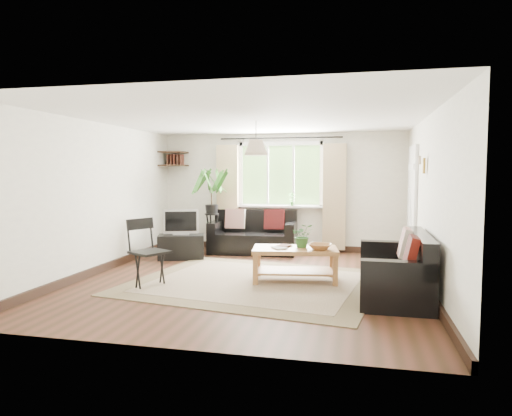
% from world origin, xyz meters
% --- Properties ---
extents(floor, '(5.50, 5.50, 0.00)m').
position_xyz_m(floor, '(0.00, 0.00, 0.00)').
color(floor, '#331E11').
rests_on(floor, ground).
extents(ceiling, '(5.50, 5.50, 0.00)m').
position_xyz_m(ceiling, '(0.00, 0.00, 2.40)').
color(ceiling, white).
rests_on(ceiling, floor).
extents(wall_back, '(5.00, 0.02, 2.40)m').
position_xyz_m(wall_back, '(0.00, 2.75, 1.20)').
color(wall_back, white).
rests_on(wall_back, floor).
extents(wall_front, '(5.00, 0.02, 2.40)m').
position_xyz_m(wall_front, '(0.00, -2.75, 1.20)').
color(wall_front, white).
rests_on(wall_front, floor).
extents(wall_left, '(0.02, 5.50, 2.40)m').
position_xyz_m(wall_left, '(-2.50, 0.00, 1.20)').
color(wall_left, white).
rests_on(wall_left, floor).
extents(wall_right, '(0.02, 5.50, 2.40)m').
position_xyz_m(wall_right, '(2.50, 0.00, 1.20)').
color(wall_right, white).
rests_on(wall_right, floor).
extents(rug, '(3.84, 3.43, 0.02)m').
position_xyz_m(rug, '(0.10, -0.14, 0.01)').
color(rug, beige).
rests_on(rug, floor).
extents(window, '(2.50, 0.16, 2.16)m').
position_xyz_m(window, '(0.00, 2.71, 1.55)').
color(window, white).
rests_on(window, wall_back).
extents(door, '(0.06, 0.96, 2.06)m').
position_xyz_m(door, '(2.47, 1.70, 1.00)').
color(door, silver).
rests_on(door, wall_right).
extents(corner_shelf, '(0.50, 0.50, 0.34)m').
position_xyz_m(corner_shelf, '(-2.25, 2.50, 1.89)').
color(corner_shelf, black).
rests_on(corner_shelf, wall_back).
extents(pendant_lamp, '(0.36, 0.36, 0.54)m').
position_xyz_m(pendant_lamp, '(0.00, 0.40, 2.05)').
color(pendant_lamp, beige).
rests_on(pendant_lamp, ceiling).
extents(wall_sconce, '(0.12, 0.12, 0.28)m').
position_xyz_m(wall_sconce, '(2.43, 0.30, 1.74)').
color(wall_sconce, beige).
rests_on(wall_sconce, wall_right).
extents(sofa_back, '(1.74, 0.94, 0.80)m').
position_xyz_m(sofa_back, '(-0.47, 2.26, 0.40)').
color(sofa_back, black).
rests_on(sofa_back, floor).
extents(sofa_right, '(1.69, 0.85, 0.79)m').
position_xyz_m(sofa_right, '(2.02, -0.49, 0.40)').
color(sofa_right, black).
rests_on(sofa_right, floor).
extents(coffee_table, '(1.31, 0.84, 0.50)m').
position_xyz_m(coffee_table, '(0.67, 0.05, 0.25)').
color(coffee_table, brown).
rests_on(coffee_table, floor).
extents(table_plant, '(0.37, 0.34, 0.35)m').
position_xyz_m(table_plant, '(0.77, 0.12, 0.68)').
color(table_plant, '#2D6026').
rests_on(table_plant, coffee_table).
extents(bowl, '(0.36, 0.36, 0.08)m').
position_xyz_m(bowl, '(1.03, -0.01, 0.54)').
color(bowl, '#A16937').
rests_on(bowl, coffee_table).
extents(book_a, '(0.28, 0.30, 0.02)m').
position_xyz_m(book_a, '(0.37, -0.10, 0.51)').
color(book_a, silver).
rests_on(book_a, coffee_table).
extents(book_b, '(0.24, 0.28, 0.02)m').
position_xyz_m(book_b, '(0.40, 0.15, 0.51)').
color(book_b, brown).
rests_on(book_b, coffee_table).
extents(tv_stand, '(0.94, 0.72, 0.45)m').
position_xyz_m(tv_stand, '(-1.65, 1.37, 0.22)').
color(tv_stand, black).
rests_on(tv_stand, floor).
extents(tv, '(0.68, 0.41, 0.49)m').
position_xyz_m(tv, '(-1.65, 1.37, 0.70)').
color(tv, '#A5A5AA').
rests_on(tv, tv_stand).
extents(palm_stand, '(0.67, 0.67, 1.69)m').
position_xyz_m(palm_stand, '(-1.30, 2.15, 0.85)').
color(palm_stand, black).
rests_on(palm_stand, floor).
extents(folding_chair, '(0.67, 0.67, 0.95)m').
position_xyz_m(folding_chair, '(-1.28, -0.70, 0.48)').
color(folding_chair, black).
rests_on(folding_chair, floor).
extents(sill_plant, '(0.14, 0.10, 0.27)m').
position_xyz_m(sill_plant, '(0.25, 2.63, 1.06)').
color(sill_plant, '#2D6023').
rests_on(sill_plant, window).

